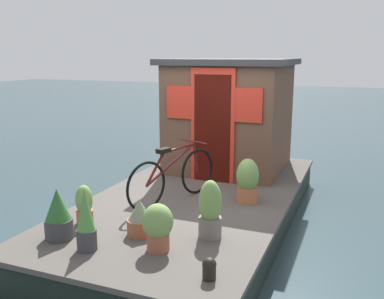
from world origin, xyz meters
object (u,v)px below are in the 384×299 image
bicycle (173,176)px  potted_plant_rosemary (84,205)px  potted_plant_basil (210,210)px  mooring_bollard (209,268)px  potted_plant_fern (58,215)px  potted_plant_ivy (247,181)px  potted_plant_thyme (86,221)px  potted_plant_sage (140,218)px  potted_plant_lavender (158,226)px  houseboat_cabin (230,114)px

bicycle → potted_plant_rosemary: (-1.11, 0.67, -0.14)m
potted_plant_basil → mooring_bollard: 0.95m
potted_plant_basil → potted_plant_fern: 1.67m
bicycle → potted_plant_ivy: 1.02m
potted_plant_thyme → mooring_bollard: (-0.08, -1.38, -0.21)m
potted_plant_thyme → potted_plant_fern: size_ratio=1.17×
potted_plant_ivy → potted_plant_rosemary: bearing=132.2°
potted_plant_rosemary → potted_plant_sage: size_ratio=1.16×
potted_plant_lavender → potted_plant_thyme: 0.74m
potted_plant_basil → potted_plant_sage: (-0.24, 0.75, -0.12)m
potted_plant_lavender → potted_plant_fern: bearing=97.5°
potted_plant_basil → potted_plant_fern: size_ratio=1.15×
bicycle → potted_plant_fern: bearing=157.1°
potted_plant_thyme → potted_plant_fern: 0.48m
houseboat_cabin → potted_plant_ivy: houseboat_cabin is taller
potted_plant_rosemary → potted_plant_sage: bearing=-94.0°
potted_plant_basil → potted_plant_lavender: (-0.51, 0.39, -0.04)m
potted_plant_lavender → potted_plant_ivy: bearing=-14.8°
potted_plant_lavender → mooring_bollard: (-0.36, -0.70, -0.16)m
potted_plant_sage → mooring_bollard: bearing=-121.1°
potted_plant_ivy → mooring_bollard: size_ratio=2.92×
bicycle → mooring_bollard: (-1.80, -1.17, -0.26)m
potted_plant_basil → potted_plant_thyme: bearing=126.2°
houseboat_cabin → potted_plant_thyme: houseboat_cabin is taller
potted_plant_ivy → mooring_bollard: (-2.16, -0.22, -0.19)m
potted_plant_lavender → potted_plant_sage: bearing=52.7°
potted_plant_thyme → bicycle: bearing=-7.1°
potted_plant_sage → potted_plant_fern: 0.90m
potted_plant_basil → potted_plant_thyme: potted_plant_thyme is taller
potted_plant_rosemary → potted_plant_basil: 1.55m
potted_plant_lavender → potted_plant_thyme: (-0.28, 0.69, 0.05)m
houseboat_cabin → potted_plant_fern: 3.81m
potted_plant_lavender → potted_plant_thyme: size_ratio=0.75×
potted_plant_lavender → potted_plant_fern: size_ratio=0.88×
potted_plant_rosemary → potted_plant_fern: bearing=-179.4°
houseboat_cabin → potted_plant_sage: size_ratio=5.06×
potted_plant_sage → potted_plant_thyme: potted_plant_thyme is taller
potted_plant_ivy → potted_plant_fern: bearing=140.3°
potted_plant_basil → potted_plant_sage: 0.80m
potted_plant_rosemary → potted_plant_fern: (-0.48, -0.01, 0.04)m
potted_plant_sage → potted_plant_fern: potted_plant_fern is taller
houseboat_cabin → bicycle: size_ratio=1.32×
houseboat_cabin → potted_plant_sage: houseboat_cabin is taller
mooring_bollard → potted_plant_rosemary: bearing=69.5°
houseboat_cabin → potted_plant_thyme: size_ratio=3.10×
potted_plant_rosemary → potted_plant_basil: (0.18, -1.54, 0.09)m
potted_plant_basil → potted_plant_thyme: 1.34m
potted_plant_sage → mooring_bollard: size_ratio=1.95×
potted_plant_basil → potted_plant_thyme: (-0.79, 1.08, 0.01)m
potted_plant_thyme → potted_plant_ivy: 2.38m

